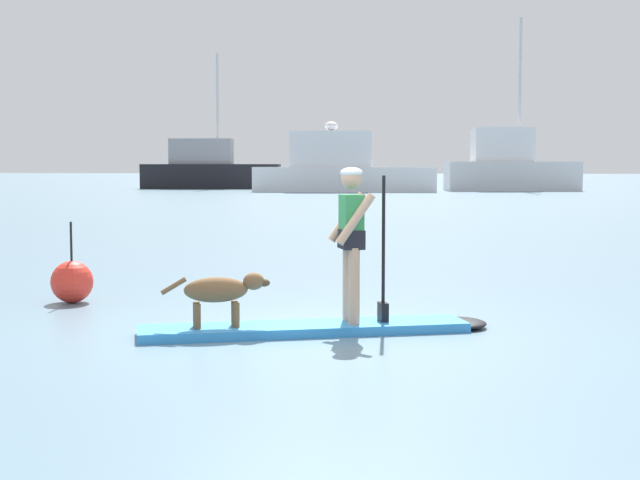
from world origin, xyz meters
The scene contains 8 objects.
ground_plane centered at (0.00, 0.00, 0.00)m, with size 400.00×400.00×0.00m, color slate.
paddleboard centered at (0.21, 0.08, 0.05)m, with size 3.70×1.93×0.10m.
person_paddler centered at (0.48, 0.19, 1.04)m, with size 0.68×0.59×1.63m.
dog centered at (-0.81, -0.31, 0.47)m, with size 1.07×0.48×0.55m.
moored_boat_far_port centered at (-18.35, 58.75, 1.45)m, with size 10.75×4.39×10.26m.
moored_boat_center centered at (-7.19, 51.89, 1.51)m, with size 12.40×3.92×4.71m.
moored_boat_starboard centered at (4.11, 56.54, 1.67)m, with size 9.53×4.64×12.00m.
marker_buoy centered at (-3.32, 1.62, 0.27)m, with size 0.54×0.54×1.04m.
Camera 1 is at (1.74, -9.33, 1.75)m, focal length 51.57 mm.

